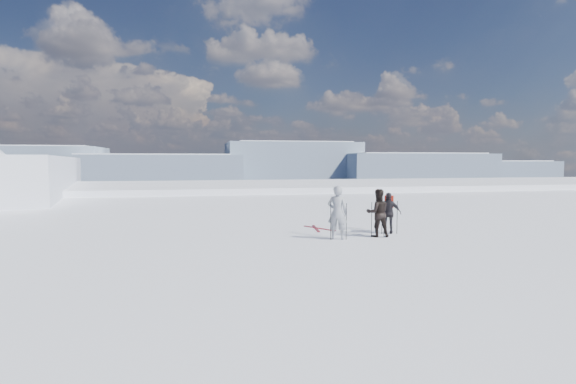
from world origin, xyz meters
name	(u,v)px	position (x,y,z in m)	size (l,w,h in m)	color
lake_basin	(253,255)	(0.00, 30.00, -6.50)	(820.00, 820.00, 71.62)	white
far_mountain_range	(228,170)	(29.60, 454.78, -7.19)	(770.00, 110.00, 53.00)	slate
skier_grey	(337,213)	(-0.80, 1.76, 0.92)	(0.67, 0.44, 1.83)	gray
skier_dark	(378,213)	(0.76, 1.96, 0.84)	(0.82, 0.64, 1.68)	black
skier_pack	(389,213)	(1.44, 2.54, 0.76)	(0.89, 0.37, 1.51)	black
backpack	(389,186)	(1.55, 2.76, 1.73)	(0.32, 0.18, 0.45)	red
ski_poles	(369,219)	(0.45, 2.02, 0.62)	(2.78, 0.90, 1.30)	black
skis_loose	(318,228)	(-0.80, 4.18, 0.01)	(0.92, 1.70, 0.03)	black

